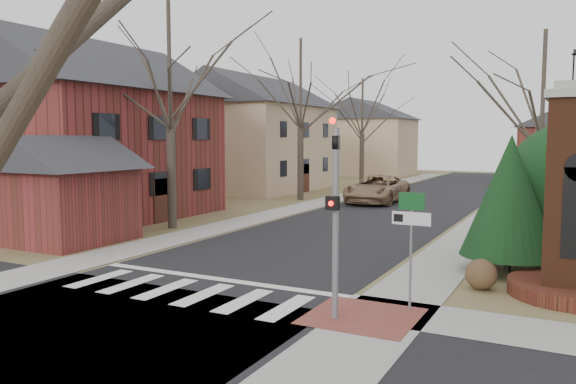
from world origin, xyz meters
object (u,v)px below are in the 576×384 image
Objects in this scene: sign_post at (411,227)px; distant_car at (512,172)px; traffic_signal_pole at (335,203)px; pickup_truck at (377,189)px.

sign_post is 0.56× the size of distant_car.
traffic_signal_pole is 23.13m from pickup_truck.
sign_post reaches higher than distant_car.
traffic_signal_pole is 46.33m from distant_car.
sign_post is 44.94m from distant_car.
sign_post is 22.15m from pickup_truck.
traffic_signal_pole is at bearing -74.23° from pickup_truck.
traffic_signal_pole is 0.74× the size of pickup_truck.
distant_car is at bearing 92.80° from sign_post.
pickup_truck is at bearing 110.24° from sign_post.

